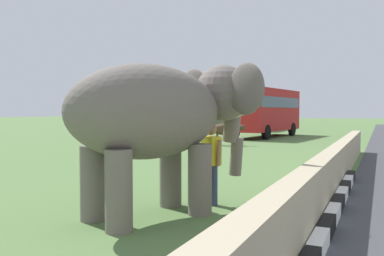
{
  "coord_description": "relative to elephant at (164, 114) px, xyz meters",
  "views": [
    {
      "loc": [
        -4.71,
        3.35,
        1.91
      ],
      "look_at": [
        2.28,
        6.55,
        1.6
      ],
      "focal_mm": 38.81,
      "sensor_mm": 36.0,
      "label": 1
    }
  ],
  "objects": [
    {
      "name": "person_handler",
      "position": [
        1.09,
        -0.49,
        -0.94
      ],
      "size": [
        0.42,
        0.6,
        1.66
      ],
      "color": "navy",
      "rests_on": "ground_plane"
    },
    {
      "name": "barrier_parapet",
      "position": [
        -0.01,
        -2.6,
        -1.36
      ],
      "size": [
        28.0,
        0.36,
        1.0
      ],
      "primitive_type": "cube",
      "color": "tan",
      "rests_on": "ground_plane"
    },
    {
      "name": "hill_east",
      "position": [
        52.99,
        23.57,
        -1.86
      ],
      "size": [
        26.85,
        21.48,
        16.18
      ],
      "color": "#6F7156",
      "rests_on": "ground_plane"
    },
    {
      "name": "cow_near",
      "position": [
        15.04,
        4.22,
        -0.99
      ],
      "size": [
        1.12,
        1.9,
        1.23
      ],
      "color": "#473323",
      "rests_on": "ground_plane"
    },
    {
      "name": "elephant",
      "position": [
        0.0,
        0.0,
        0.0
      ],
      "size": [
        4.01,
        3.29,
        2.87
      ],
      "color": "#6A615B",
      "rests_on": "ground_plane"
    },
    {
      "name": "bus_red",
      "position": [
        23.37,
        4.17,
        0.22
      ],
      "size": [
        8.76,
        3.5,
        3.5
      ],
      "color": "#B21E1E",
      "rests_on": "ground_plane"
    },
    {
      "name": "bus_teal",
      "position": [
        35.19,
        8.35,
        0.22
      ],
      "size": [
        9.34,
        2.75,
        3.5
      ],
      "color": "teal",
      "rests_on": "ground_plane"
    }
  ]
}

